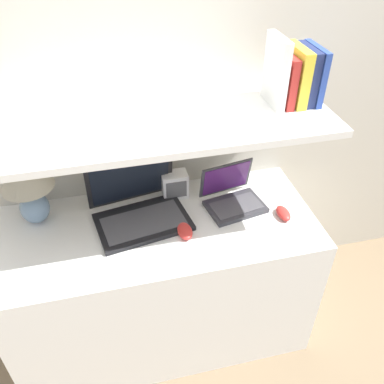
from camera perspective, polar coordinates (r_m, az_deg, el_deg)
ground_plane at (r=2.15m, az=-2.13°, el=-24.68°), size 12.00×12.00×0.00m
wall_back at (r=1.78m, az=-7.44°, el=14.28°), size 6.00×0.05×2.40m
desk at (r=2.00m, az=-4.13°, el=-12.49°), size 1.35×0.59×0.73m
back_riser at (r=2.07m, az=-5.93°, el=-1.88°), size 1.35×0.04×1.18m
shelf at (r=1.53m, az=-5.99°, el=9.95°), size 1.35×0.53×0.03m
table_lamp at (r=1.77m, az=-22.08°, el=1.01°), size 0.21×0.21×0.30m
laptop_large at (r=1.76m, az=-7.45°, el=-2.31°), size 0.43×0.36×0.25m
laptop_small at (r=1.83m, az=5.67°, el=-0.71°), size 0.28×0.25×0.18m
computer_mouse at (r=1.69m, az=-1.01°, el=-5.50°), size 0.06×0.10×0.03m
second_mouse at (r=1.81m, az=12.69°, el=-2.92°), size 0.05×0.10×0.03m
router_box at (r=1.86m, az=-2.45°, el=1.05°), size 0.12×0.08×0.12m
book_blue at (r=1.67m, az=16.64°, el=15.59°), size 0.02×0.18×0.21m
book_navy at (r=1.65m, az=15.65°, el=15.56°), size 0.03×0.16×0.21m
book_yellow at (r=1.63m, az=14.39°, el=15.59°), size 0.04×0.18×0.21m
book_red at (r=1.62m, az=12.89°, el=15.20°), size 0.03×0.17×0.19m
book_white at (r=1.59m, az=11.70°, el=16.20°), size 0.03×0.17×0.26m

